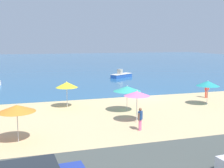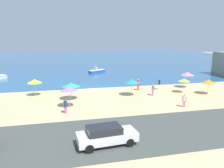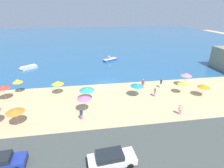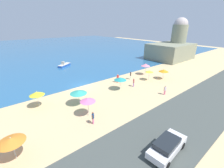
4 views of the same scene
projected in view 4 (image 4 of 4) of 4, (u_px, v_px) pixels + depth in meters
The scene contains 19 objects.
ground_plane at pixel (82, 86), 29.27m from camera, with size 160.00×160.00×0.00m, color #D3B582.
sea at pixel (23, 50), 68.69m from camera, with size 150.00×110.00×0.05m, color #2B6191.
coastal_road at pixel (163, 135), 16.35m from camera, with size 80.00×8.00×0.06m, color #454A46.
beach_umbrella_0 at pixel (146, 65), 34.84m from camera, with size 2.08×2.08×2.71m.
beach_umbrella_1 at pixel (78, 92), 21.80m from camera, with size 2.46×2.46×2.36m.
beach_umbrella_3 at pixel (149, 71), 31.54m from camera, with size 1.72×1.72×2.23m.
beach_umbrella_4 at pixel (37, 93), 21.09m from camera, with size 2.04×2.04×2.51m.
beach_umbrella_6 at pixel (88, 100), 19.08m from camera, with size 2.00×2.00×2.52m.
beach_umbrella_7 at pixel (164, 71), 32.29m from camera, with size 2.06×2.06×2.23m.
beach_umbrella_8 at pixel (11, 140), 12.69m from camera, with size 2.28×2.28×2.44m.
beach_umbrella_9 at pixel (120, 79), 26.85m from camera, with size 2.24×2.24×2.46m.
bather_0 at pixel (134, 82), 28.70m from camera, with size 0.41×0.45×1.65m.
bather_1 at pixel (165, 90), 25.37m from camera, with size 0.56×0.30×1.64m.
bather_2 at pixel (93, 117), 17.93m from camera, with size 0.43×0.42×1.62m.
bather_3 at pixel (118, 78), 30.63m from camera, with size 0.56×0.29×1.81m.
bather_4 at pixel (131, 75), 32.45m from camera, with size 0.43×0.43×1.73m.
parked_car_1 at pixel (167, 146), 13.80m from camera, with size 4.70×2.22×1.51m.
skiff_nearshore at pixel (64, 65), 42.34m from camera, with size 4.49×3.42×1.46m.
harbor_fortress at pixel (173, 47), 51.19m from camera, with size 14.36×10.87×13.29m.
Camera 4 is at (-12.59, -24.57, 11.33)m, focal length 24.00 mm.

